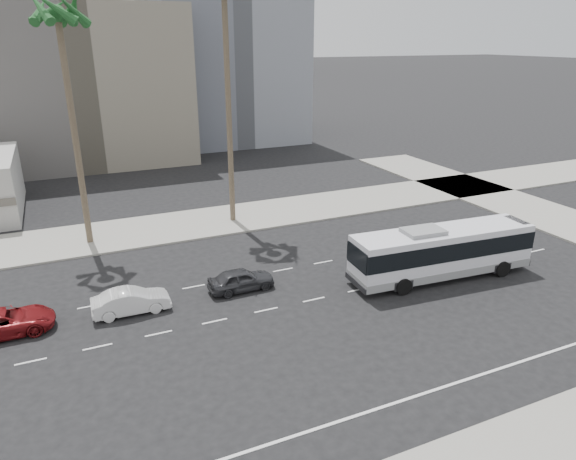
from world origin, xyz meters
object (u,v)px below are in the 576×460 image
car_b (131,301)px  car_c (4,322)px  palm_mid (58,19)px  car_a (241,280)px  city_bus (442,251)px

car_b → car_c: 6.31m
palm_mid → car_a: bearing=-56.4°
car_c → palm_mid: palm_mid is taller
car_a → car_b: bearing=90.5°
city_bus → car_a: 12.72m
city_bus → car_a: size_ratio=3.02×
car_a → palm_mid: 20.40m
car_b → car_c: bearing=87.7°
car_c → car_a: bearing=-92.5°
city_bus → car_b: 18.99m
car_b → city_bus: bearing=-99.2°
car_c → palm_mid: size_ratio=0.29×
car_a → palm_mid: palm_mid is taller
city_bus → car_b: (-18.65, 3.37, -1.11)m
car_b → palm_mid: palm_mid is taller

